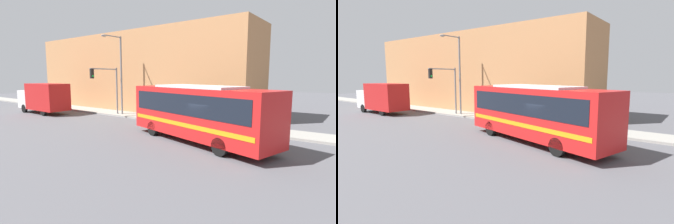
% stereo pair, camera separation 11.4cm
% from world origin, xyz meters
% --- Properties ---
extents(ground_plane, '(120.00, 120.00, 0.00)m').
position_xyz_m(ground_plane, '(0.00, 0.00, 0.00)').
color(ground_plane, '#515156').
extents(sidewalk, '(2.58, 70.00, 0.16)m').
position_xyz_m(sidewalk, '(5.79, 20.00, 0.08)').
color(sidewalk, gray).
rests_on(sidewalk, ground_plane).
extents(building_facade, '(6.00, 29.47, 8.82)m').
position_xyz_m(building_facade, '(10.08, 15.74, 4.41)').
color(building_facade, '#B27A4C').
rests_on(building_facade, ground_plane).
extents(city_bus, '(5.18, 10.45, 3.43)m').
position_xyz_m(city_bus, '(0.57, 1.47, 1.97)').
color(city_bus, red).
rests_on(city_bus, ground_plane).
extents(delivery_truck, '(2.35, 6.91, 3.21)m').
position_xyz_m(delivery_truck, '(1.46, 21.08, 1.74)').
color(delivery_truck, '#B21919').
rests_on(delivery_truck, ground_plane).
extents(fire_hydrant, '(0.22, 0.30, 0.66)m').
position_xyz_m(fire_hydrant, '(5.10, 2.67, 0.49)').
color(fire_hydrant, '#999999').
rests_on(fire_hydrant, sidewalk).
extents(traffic_light_pole, '(3.28, 0.35, 4.66)m').
position_xyz_m(traffic_light_pole, '(4.05, 13.74, 3.40)').
color(traffic_light_pole, slate).
rests_on(traffic_light_pole, sidewalk).
extents(parking_meter, '(0.14, 0.14, 1.21)m').
position_xyz_m(parking_meter, '(5.10, 8.93, 0.99)').
color(parking_meter, slate).
rests_on(parking_meter, sidewalk).
extents(street_lamp, '(2.44, 0.28, 7.69)m').
position_xyz_m(street_lamp, '(5.06, 13.15, 4.68)').
color(street_lamp, slate).
rests_on(street_lamp, sidewalk).
extents(pedestrian_near_corner, '(0.34, 0.34, 1.57)m').
position_xyz_m(pedestrian_near_corner, '(5.49, 8.73, 0.96)').
color(pedestrian_near_corner, '#23283D').
rests_on(pedestrian_near_corner, sidewalk).
extents(pedestrian_mid_block, '(0.34, 0.34, 1.78)m').
position_xyz_m(pedestrian_mid_block, '(5.60, 4.47, 1.08)').
color(pedestrian_mid_block, '#23283D').
rests_on(pedestrian_mid_block, sidewalk).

